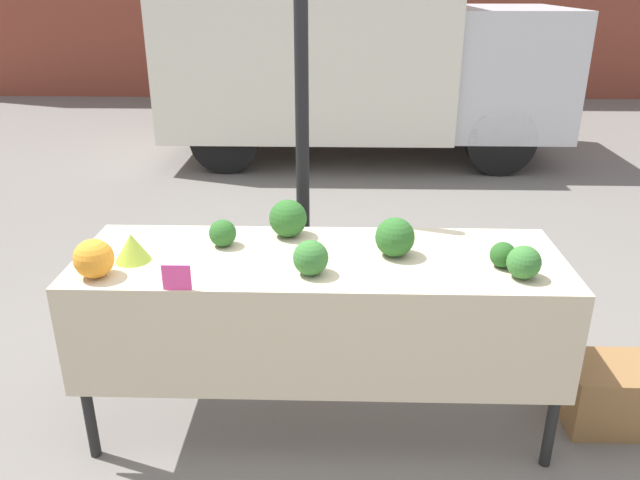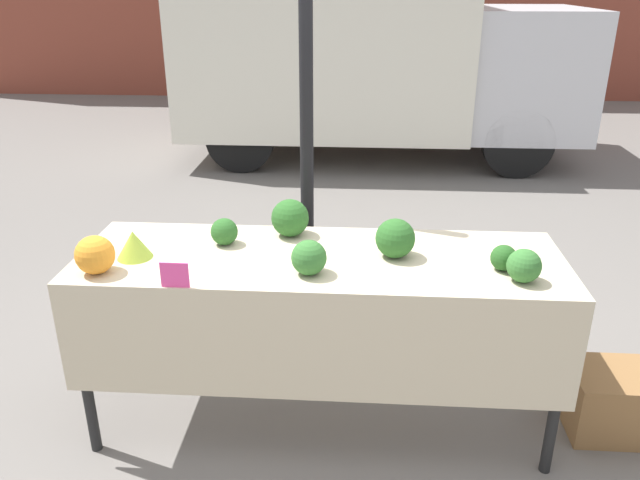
% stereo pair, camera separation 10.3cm
% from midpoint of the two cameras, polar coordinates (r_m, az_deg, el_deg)
% --- Properties ---
extents(ground_plane, '(40.00, 40.00, 0.00)m').
position_cam_midpoint_polar(ground_plane, '(3.32, -0.92, -15.91)').
color(ground_plane, slate).
extents(tent_pole, '(0.07, 0.07, 2.43)m').
position_cam_midpoint_polar(tent_pole, '(3.27, -2.52, 7.60)').
color(tent_pole, black).
rests_on(tent_pole, ground_plane).
extents(parked_truck, '(4.67, 2.11, 2.31)m').
position_cam_midpoint_polar(parked_truck, '(7.84, 2.34, 16.77)').
color(parked_truck, silver).
rests_on(parked_truck, ground_plane).
extents(market_table, '(2.22, 0.72, 0.91)m').
position_cam_midpoint_polar(market_table, '(2.83, -1.08, -4.31)').
color(market_table, beige).
rests_on(market_table, ground_plane).
extents(orange_cauliflower, '(0.17, 0.17, 0.17)m').
position_cam_midpoint_polar(orange_cauliflower, '(2.80, -20.98, -1.60)').
color(orange_cauliflower, orange).
rests_on(orange_cauliflower, market_table).
extents(romanesco_head, '(0.16, 0.16, 0.13)m').
position_cam_midpoint_polar(romanesco_head, '(2.91, -17.78, -0.66)').
color(romanesco_head, '#93B238').
rests_on(romanesco_head, market_table).
extents(broccoli_head_0, '(0.14, 0.14, 0.14)m').
position_cam_midpoint_polar(broccoli_head_0, '(2.73, 17.12, -1.98)').
color(broccoli_head_0, '#336B2D').
rests_on(broccoli_head_0, market_table).
extents(broccoli_head_1, '(0.13, 0.13, 0.13)m').
position_cam_midpoint_polar(broccoli_head_1, '(2.97, -9.88, 0.62)').
color(broccoli_head_1, '#285B23').
rests_on(broccoli_head_1, market_table).
extents(broccoli_head_2, '(0.15, 0.15, 0.15)m').
position_cam_midpoint_polar(broccoli_head_2, '(2.64, -1.98, -1.64)').
color(broccoli_head_2, '#336B2D').
rests_on(broccoli_head_2, market_table).
extents(broccoli_head_3, '(0.11, 0.11, 0.11)m').
position_cam_midpoint_polar(broccoli_head_3, '(2.81, 15.38, -1.32)').
color(broccoli_head_3, '#23511E').
rests_on(broccoli_head_3, market_table).
extents(broccoli_head_4, '(0.18, 0.18, 0.18)m').
position_cam_midpoint_polar(broccoli_head_4, '(3.03, -3.91, 1.98)').
color(broccoli_head_4, '#285B23').
rests_on(broccoli_head_4, market_table).
extents(broccoli_head_5, '(0.18, 0.18, 0.18)m').
position_cam_midpoint_polar(broccoli_head_5, '(2.82, 5.83, 0.25)').
color(broccoli_head_5, '#285B23').
rests_on(broccoli_head_5, market_table).
extents(price_sign, '(0.12, 0.01, 0.11)m').
position_cam_midpoint_polar(price_sign, '(2.59, -14.09, -3.36)').
color(price_sign, '#EF4793').
rests_on(price_sign, market_table).
extents(produce_crate, '(0.47, 0.35, 0.32)m').
position_cam_midpoint_polar(produce_crate, '(3.49, 24.33, -12.68)').
color(produce_crate, olive).
rests_on(produce_crate, ground_plane).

